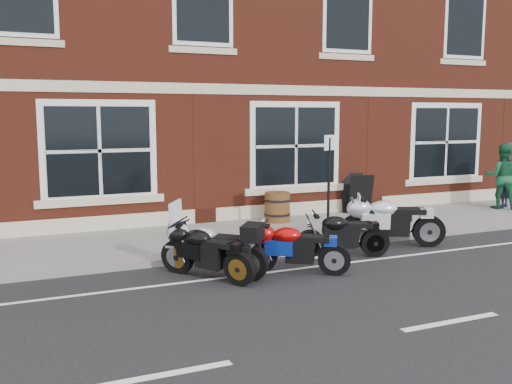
# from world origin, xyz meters

# --- Properties ---
(ground) EXTENTS (80.00, 80.00, 0.00)m
(ground) POSITION_xyz_m (0.00, 0.00, 0.00)
(ground) COLOR black
(ground) RESTS_ON ground
(sidewalk) EXTENTS (30.00, 3.00, 0.12)m
(sidewalk) POSITION_xyz_m (0.00, 3.00, 0.06)
(sidewalk) COLOR slate
(sidewalk) RESTS_ON ground
(kerb) EXTENTS (30.00, 0.16, 0.12)m
(kerb) POSITION_xyz_m (0.00, 1.42, 0.06)
(kerb) COLOR slate
(kerb) RESTS_ON ground
(pub_building) EXTENTS (24.00, 12.00, 12.00)m
(pub_building) POSITION_xyz_m (0.00, 10.50, 6.00)
(pub_building) COLOR maroon
(pub_building) RESTS_ON ground
(moto_touring_silver) EXTENTS (1.52, 1.46, 1.31)m
(moto_touring_silver) POSITION_xyz_m (-2.27, 0.40, 0.53)
(moto_touring_silver) COLOR black
(moto_touring_silver) RESTS_ON ground
(moto_sport_red) EXTENTS (1.60, 1.15, 0.84)m
(moto_sport_red) POSITION_xyz_m (-0.83, -0.02, 0.48)
(moto_sport_red) COLOR black
(moto_sport_red) RESTS_ON ground
(moto_sport_black) EXTENTS (1.12, 1.67, 0.86)m
(moto_sport_black) POSITION_xyz_m (-2.37, 0.27, 0.49)
(moto_sport_black) COLOR black
(moto_sport_black) RESTS_ON ground
(moto_sport_silver) EXTENTS (2.06, 1.09, 1.00)m
(moto_sport_silver) POSITION_xyz_m (1.96, 1.02, 0.57)
(moto_sport_silver) COLOR black
(moto_sport_silver) RESTS_ON ground
(moto_naked_black) EXTENTS (1.82, 0.67, 0.84)m
(moto_naked_black) POSITION_xyz_m (0.49, 0.62, 0.48)
(moto_naked_black) COLOR black
(moto_naked_black) RESTS_ON ground
(pedestrian_left) EXTENTS (0.82, 0.73, 1.87)m
(pedestrian_left) POSITION_xyz_m (7.58, 3.28, 1.06)
(pedestrian_left) COLOR #1C2532
(pedestrian_left) RESTS_ON sidewalk
(pedestrian_right) EXTENTS (1.13, 1.11, 1.83)m
(pedestrian_right) POSITION_xyz_m (7.42, 3.21, 1.04)
(pedestrian_right) COLOR #164E2D
(pedestrian_right) RESTS_ON sidewalk
(a_board_sign) EXTENTS (0.72, 0.55, 1.08)m
(a_board_sign) POSITION_xyz_m (3.22, 4.20, 0.66)
(a_board_sign) COLOR black
(a_board_sign) RESTS_ON sidewalk
(barrel_planter) EXTENTS (0.67, 0.67, 0.74)m
(barrel_planter) POSITION_xyz_m (0.70, 3.95, 0.49)
(barrel_planter) COLOR #522415
(barrel_planter) RESTS_ON sidewalk
(parking_sign) EXTENTS (0.31, 0.13, 2.25)m
(parking_sign) POSITION_xyz_m (0.76, 1.55, 1.42)
(parking_sign) COLOR black
(parking_sign) RESTS_ON sidewalk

